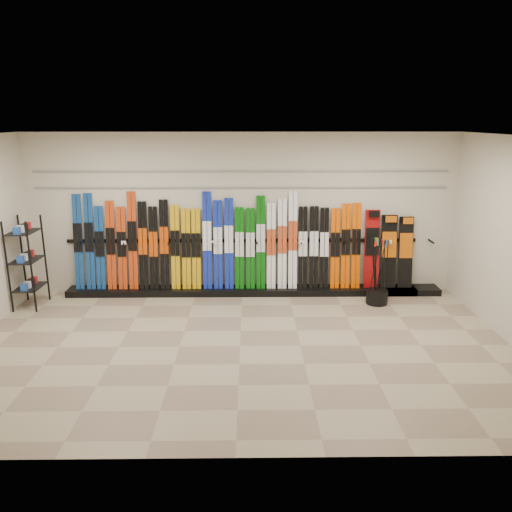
{
  "coord_description": "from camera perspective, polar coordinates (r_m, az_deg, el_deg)",
  "views": [
    {
      "loc": [
        0.15,
        -6.71,
        3.23
      ],
      "look_at": [
        0.25,
        1.0,
        1.1
      ],
      "focal_mm": 35.0,
      "sensor_mm": 36.0,
      "label": 1
    }
  ],
  "objects": [
    {
      "name": "floor",
      "position": [
        7.44,
        -1.83,
        -10.27
      ],
      "size": [
        8.0,
        8.0,
        0.0
      ],
      "primitive_type": "plane",
      "color": "gray",
      "rests_on": "ground"
    },
    {
      "name": "slatwall_rail_1",
      "position": [
        9.24,
        -1.67,
        9.66
      ],
      "size": [
        7.6,
        0.02,
        0.03
      ],
      "primitive_type": "cube",
      "color": "gray",
      "rests_on": "back_wall"
    },
    {
      "name": "ceiling",
      "position": [
        6.71,
        -2.05,
        13.48
      ],
      "size": [
        8.0,
        8.0,
        0.0
      ],
      "primitive_type": "plane",
      "rotation": [
        3.14,
        0.0,
        0.0
      ],
      "color": "silver",
      "rests_on": "back_wall"
    },
    {
      "name": "ski_rack_base",
      "position": [
        9.53,
        -0.23,
        -3.98
      ],
      "size": [
        8.0,
        0.4,
        0.12
      ],
      "primitive_type": "cube",
      "color": "black",
      "rests_on": "floor"
    },
    {
      "name": "skis",
      "position": [
        9.36,
        -4.55,
        1.2
      ],
      "size": [
        5.37,
        0.27,
        1.82
      ],
      "color": "navy",
      "rests_on": "ski_rack_base"
    },
    {
      "name": "ski_poles",
      "position": [
        9.12,
        13.81,
        -1.7
      ],
      "size": [
        0.36,
        0.27,
        1.18
      ],
      "color": "black",
      "rests_on": "pole_bin"
    },
    {
      "name": "snowboards",
      "position": [
        9.73,
        14.85,
        0.56
      ],
      "size": [
        0.92,
        0.23,
        1.47
      ],
      "color": "#990C0C",
      "rests_on": "ski_rack_base"
    },
    {
      "name": "back_wall",
      "position": [
        9.37,
        -1.63,
        4.8
      ],
      "size": [
        8.0,
        0.0,
        8.0
      ],
      "primitive_type": "plane",
      "rotation": [
        1.57,
        0.0,
        0.0
      ],
      "color": "beige",
      "rests_on": "floor"
    },
    {
      "name": "slatwall_rail_0",
      "position": [
        9.27,
        -1.66,
        7.81
      ],
      "size": [
        7.6,
        0.02,
        0.03
      ],
      "primitive_type": "cube",
      "color": "gray",
      "rests_on": "back_wall"
    },
    {
      "name": "pole_bin",
      "position": [
        9.28,
        13.65,
        -4.56
      ],
      "size": [
        0.39,
        0.39,
        0.25
      ],
      "primitive_type": "cylinder",
      "color": "black",
      "rests_on": "floor"
    },
    {
      "name": "accessory_rack",
      "position": [
        9.58,
        -24.72,
        -0.72
      ],
      "size": [
        0.4,
        0.6,
        1.59
      ],
      "primitive_type": "cube",
      "color": "black",
      "rests_on": "floor"
    }
  ]
}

